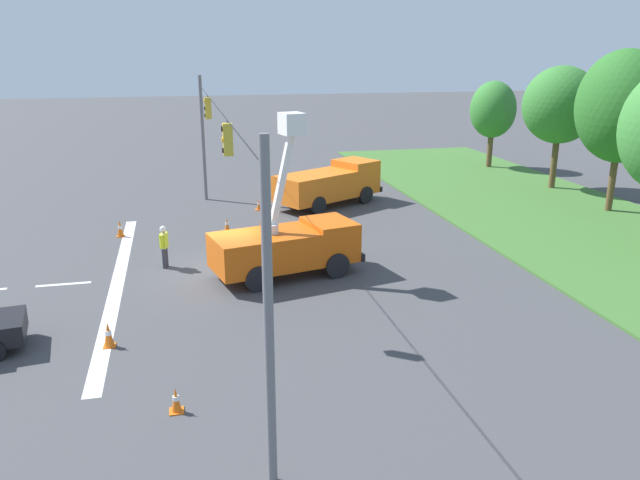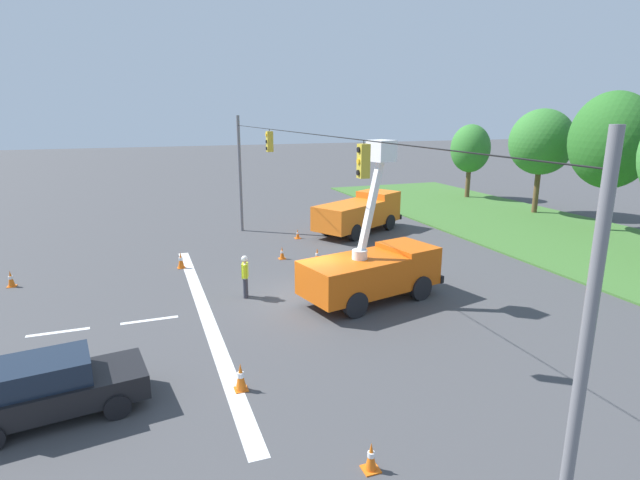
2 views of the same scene
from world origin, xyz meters
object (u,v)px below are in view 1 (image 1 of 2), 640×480
object	(u,v)px
utility_truck_bucket_lift	(287,243)
tree_far_west	(493,110)
traffic_cone_near_bucket	(261,229)
tree_centre	(622,107)
road_worker	(164,244)
tree_west	(560,105)
utility_truck_support_near	(330,183)
traffic_cone_foreground_right	(176,400)
traffic_cone_lane_edge_a	(227,225)
traffic_cone_foreground_left	(108,334)
traffic_cone_far_left	(120,228)
traffic_cone_mid_right	(259,205)

from	to	relation	value
utility_truck_bucket_lift	tree_far_west	bearing A→B (deg)	136.05
traffic_cone_near_bucket	tree_centre	bearing A→B (deg)	90.76
road_worker	tree_centre	bearing A→B (deg)	99.31
tree_west	tree_centre	xyz separation A→B (m)	(5.97, -0.31, 0.42)
utility_truck_bucket_lift	traffic_cone_near_bucket	distance (m)	5.77
tree_west	traffic_cone_near_bucket	size ratio (longest dim) A/B	10.50
utility_truck_support_near	traffic_cone_foreground_right	world-z (taller)	utility_truck_support_near
tree_west	traffic_cone_lane_edge_a	size ratio (longest dim) A/B	11.64
utility_truck_bucket_lift	road_worker	world-z (taller)	utility_truck_bucket_lift
utility_truck_support_near	traffic_cone_foreground_right	bearing A→B (deg)	-23.88
utility_truck_bucket_lift	traffic_cone_lane_edge_a	world-z (taller)	utility_truck_bucket_lift
traffic_cone_foreground_left	tree_west	bearing A→B (deg)	123.27
road_worker	traffic_cone_lane_edge_a	bearing A→B (deg)	148.74
traffic_cone_near_bucket	traffic_cone_far_left	distance (m)	6.70
traffic_cone_foreground_right	traffic_cone_near_bucket	size ratio (longest dim) A/B	0.91
utility_truck_support_near	traffic_cone_near_bucket	size ratio (longest dim) A/B	9.35
utility_truck_bucket_lift	traffic_cone_near_bucket	bearing A→B (deg)	-177.00
traffic_cone_foreground_left	utility_truck_bucket_lift	bearing A→B (deg)	127.76
tree_centre	traffic_cone_near_bucket	distance (m)	20.00
tree_far_west	road_worker	size ratio (longest dim) A/B	3.62
tree_west	utility_truck_support_near	xyz separation A→B (m)	(1.01, -14.87, -4.01)
traffic_cone_foreground_right	traffic_cone_mid_right	size ratio (longest dim) A/B	1.13
tree_west	traffic_cone_near_bucket	distance (m)	21.13
traffic_cone_mid_right	utility_truck_support_near	bearing A→B (deg)	92.66
tree_far_west	traffic_cone_lane_edge_a	xyz separation A→B (m)	(12.71, -20.67, -4.00)
tree_centre	traffic_cone_mid_right	distance (m)	20.05
tree_west	traffic_cone_far_left	distance (m)	27.03
utility_truck_support_near	traffic_cone_near_bucket	xyz separation A→B (m)	(5.22, -4.72, -0.91)
traffic_cone_far_left	traffic_cone_mid_right	bearing A→B (deg)	117.17
traffic_cone_lane_edge_a	traffic_cone_far_left	distance (m)	5.06
utility_truck_bucket_lift	road_worker	distance (m)	5.16
road_worker	traffic_cone_far_left	xyz separation A→B (m)	(-5.00, -2.13, -0.60)
tree_centre	traffic_cone_foreground_left	bearing A→B (deg)	-66.82
utility_truck_bucket_lift	traffic_cone_mid_right	size ratio (longest dim) A/B	10.90
tree_far_west	traffic_cone_far_left	world-z (taller)	tree_far_west
traffic_cone_lane_edge_a	tree_west	bearing A→B (deg)	103.45
road_worker	traffic_cone_foreground_right	bearing A→B (deg)	1.78
road_worker	traffic_cone_mid_right	xyz separation A→B (m)	(-8.66, 4.99, -0.73)
traffic_cone_foreground_right	traffic_cone_mid_right	world-z (taller)	traffic_cone_foreground_right
tree_centre	traffic_cone_foreground_left	xyz separation A→B (m)	(10.83, -25.31, -5.30)
traffic_cone_foreground_left	traffic_cone_near_bucket	size ratio (longest dim) A/B	1.09
tree_far_west	road_worker	world-z (taller)	tree_far_west
tree_west	tree_centre	size ratio (longest dim) A/B	0.88
road_worker	traffic_cone_foreground_left	world-z (taller)	road_worker
tree_centre	tree_west	bearing A→B (deg)	177.03
tree_far_west	utility_truck_bucket_lift	bearing A→B (deg)	-43.95
road_worker	traffic_cone_near_bucket	world-z (taller)	road_worker
tree_centre	traffic_cone_lane_edge_a	distance (m)	21.48
tree_west	utility_truck_bucket_lift	distance (m)	23.01
tree_far_west	utility_truck_bucket_lift	world-z (taller)	tree_far_west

